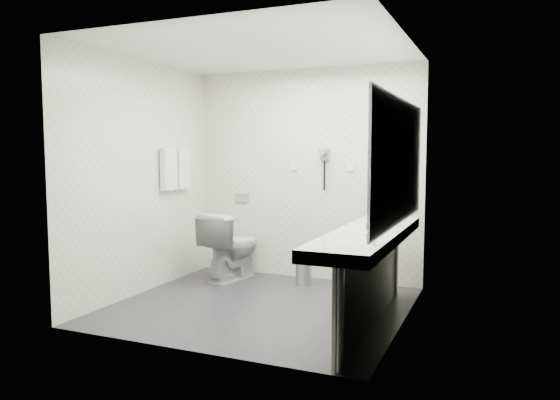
% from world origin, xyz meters
% --- Properties ---
extents(floor, '(2.80, 2.80, 0.00)m').
position_xyz_m(floor, '(0.00, 0.00, 0.00)').
color(floor, '#29282D').
rests_on(floor, ground).
extents(ceiling, '(2.80, 2.80, 0.00)m').
position_xyz_m(ceiling, '(0.00, 0.00, 2.50)').
color(ceiling, white).
rests_on(ceiling, wall_back).
extents(wall_back, '(2.80, 0.00, 2.80)m').
position_xyz_m(wall_back, '(0.00, 1.30, 1.25)').
color(wall_back, silver).
rests_on(wall_back, floor).
extents(wall_front, '(2.80, 0.00, 2.80)m').
position_xyz_m(wall_front, '(0.00, -1.30, 1.25)').
color(wall_front, silver).
rests_on(wall_front, floor).
extents(wall_left, '(0.00, 2.60, 2.60)m').
position_xyz_m(wall_left, '(-1.40, 0.00, 1.25)').
color(wall_left, silver).
rests_on(wall_left, floor).
extents(wall_right, '(0.00, 2.60, 2.60)m').
position_xyz_m(wall_right, '(1.40, 0.00, 1.25)').
color(wall_right, silver).
rests_on(wall_right, floor).
extents(vanity_counter, '(0.55, 2.20, 0.10)m').
position_xyz_m(vanity_counter, '(1.12, -0.20, 0.80)').
color(vanity_counter, white).
rests_on(vanity_counter, floor).
extents(vanity_panel, '(0.03, 2.15, 0.75)m').
position_xyz_m(vanity_panel, '(1.15, -0.20, 0.38)').
color(vanity_panel, gray).
rests_on(vanity_panel, floor).
extents(vanity_post_near, '(0.06, 0.06, 0.75)m').
position_xyz_m(vanity_post_near, '(1.18, -1.24, 0.38)').
color(vanity_post_near, silver).
rests_on(vanity_post_near, floor).
extents(vanity_post_far, '(0.06, 0.06, 0.75)m').
position_xyz_m(vanity_post_far, '(1.18, 0.84, 0.38)').
color(vanity_post_far, silver).
rests_on(vanity_post_far, floor).
extents(mirror, '(0.02, 2.20, 1.05)m').
position_xyz_m(mirror, '(1.39, -0.20, 1.45)').
color(mirror, '#B2BCC6').
rests_on(mirror, wall_right).
extents(basin_near, '(0.40, 0.31, 0.05)m').
position_xyz_m(basin_near, '(1.12, -0.85, 0.83)').
color(basin_near, white).
rests_on(basin_near, vanity_counter).
extents(basin_far, '(0.40, 0.31, 0.05)m').
position_xyz_m(basin_far, '(1.12, 0.45, 0.83)').
color(basin_far, white).
rests_on(basin_far, vanity_counter).
extents(faucet_near, '(0.04, 0.04, 0.15)m').
position_xyz_m(faucet_near, '(1.32, -0.85, 0.92)').
color(faucet_near, silver).
rests_on(faucet_near, vanity_counter).
extents(faucet_far, '(0.04, 0.04, 0.15)m').
position_xyz_m(faucet_far, '(1.32, 0.45, 0.92)').
color(faucet_far, silver).
rests_on(faucet_far, vanity_counter).
extents(soap_bottle_a, '(0.06, 0.06, 0.09)m').
position_xyz_m(soap_bottle_a, '(1.13, -0.10, 0.90)').
color(soap_bottle_a, silver).
rests_on(soap_bottle_a, vanity_counter).
extents(soap_bottle_b, '(0.11, 0.11, 0.10)m').
position_xyz_m(soap_bottle_b, '(1.09, -0.04, 0.90)').
color(soap_bottle_b, silver).
rests_on(soap_bottle_b, vanity_counter).
extents(glass_left, '(0.06, 0.06, 0.10)m').
position_xyz_m(glass_left, '(1.33, 0.12, 0.90)').
color(glass_left, silver).
rests_on(glass_left, vanity_counter).
extents(glass_right, '(0.07, 0.07, 0.12)m').
position_xyz_m(glass_right, '(1.22, 0.14, 0.91)').
color(glass_right, silver).
rests_on(glass_right, vanity_counter).
extents(toilet, '(0.59, 0.87, 0.81)m').
position_xyz_m(toilet, '(-0.78, 0.85, 0.41)').
color(toilet, white).
rests_on(toilet, floor).
extents(flush_plate, '(0.18, 0.02, 0.12)m').
position_xyz_m(flush_plate, '(-0.85, 1.29, 0.95)').
color(flush_plate, '#B2B5BA').
rests_on(flush_plate, wall_back).
extents(pedal_bin, '(0.20, 0.20, 0.26)m').
position_xyz_m(pedal_bin, '(0.11, 0.94, 0.13)').
color(pedal_bin, '#B2B5BA').
rests_on(pedal_bin, floor).
extents(bin_lid, '(0.18, 0.18, 0.02)m').
position_xyz_m(bin_lid, '(0.11, 0.94, 0.26)').
color(bin_lid, '#B2B5BA').
rests_on(bin_lid, pedal_bin).
extents(towel_rail, '(0.02, 0.62, 0.02)m').
position_xyz_m(towel_rail, '(-1.35, 0.55, 1.55)').
color(towel_rail, silver).
rests_on(towel_rail, wall_left).
extents(towel_near, '(0.07, 0.24, 0.48)m').
position_xyz_m(towel_near, '(-1.34, 0.41, 1.33)').
color(towel_near, white).
rests_on(towel_near, towel_rail).
extents(towel_far, '(0.07, 0.24, 0.48)m').
position_xyz_m(towel_far, '(-1.34, 0.69, 1.33)').
color(towel_far, white).
rests_on(towel_far, towel_rail).
extents(dryer_cradle, '(0.10, 0.04, 0.14)m').
position_xyz_m(dryer_cradle, '(0.25, 1.27, 1.50)').
color(dryer_cradle, gray).
rests_on(dryer_cradle, wall_back).
extents(dryer_barrel, '(0.08, 0.14, 0.08)m').
position_xyz_m(dryer_barrel, '(0.25, 1.20, 1.53)').
color(dryer_barrel, gray).
rests_on(dryer_barrel, dryer_cradle).
extents(dryer_cord, '(0.02, 0.02, 0.35)m').
position_xyz_m(dryer_cord, '(0.25, 1.26, 1.25)').
color(dryer_cord, black).
rests_on(dryer_cord, dryer_cradle).
extents(switch_plate_a, '(0.09, 0.02, 0.09)m').
position_xyz_m(switch_plate_a, '(-0.15, 1.29, 1.35)').
color(switch_plate_a, white).
rests_on(switch_plate_a, wall_back).
extents(switch_plate_b, '(0.09, 0.02, 0.09)m').
position_xyz_m(switch_plate_b, '(0.55, 1.29, 1.35)').
color(switch_plate_b, white).
rests_on(switch_plate_b, wall_back).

